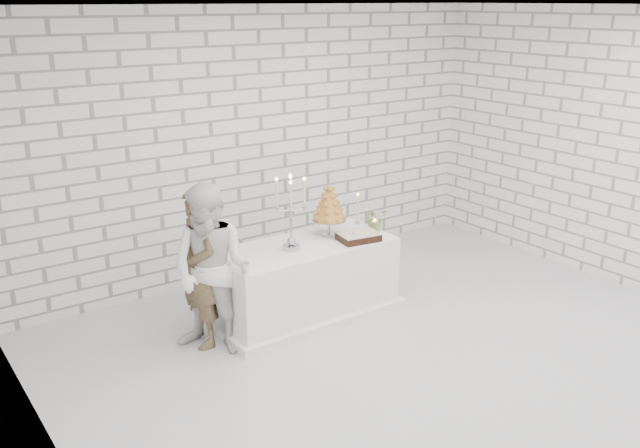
{
  "coord_description": "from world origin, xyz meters",
  "views": [
    {
      "loc": [
        -3.85,
        -4.05,
        3.05
      ],
      "look_at": [
        -0.35,
        0.88,
        1.05
      ],
      "focal_mm": 38.31,
      "sensor_mm": 36.0,
      "label": 1
    }
  ],
  "objects": [
    {
      "name": "extra_taper",
      "position": [
        0.51,
        1.39,
        0.91
      ],
      "size": [
        0.07,
        0.07,
        0.32
      ],
      "primitive_type": "cylinder",
      "rotation": [
        0.0,
        0.0,
        0.25
      ],
      "color": "beige",
      "rests_on": "cake_table"
    },
    {
      "name": "ground",
      "position": [
        0.0,
        0.0,
        0.0
      ],
      "size": [
        6.0,
        5.0,
        0.01
      ],
      "primitive_type": "cube",
      "color": "silver",
      "rests_on": "ground"
    },
    {
      "name": "wall_back",
      "position": [
        0.0,
        2.5,
        1.5
      ],
      "size": [
        6.0,
        0.01,
        3.0
      ],
      "primitive_type": "cube",
      "color": "white",
      "rests_on": "ground"
    },
    {
      "name": "candelabra",
      "position": [
        -0.5,
        1.14,
        1.12
      ],
      "size": [
        0.36,
        0.36,
        0.74
      ],
      "primitive_type": null,
      "rotation": [
        0.0,
        0.0,
        0.22
      ],
      "color": "#A1A1AC",
      "rests_on": "cake_table"
    },
    {
      "name": "wall_left",
      "position": [
        -3.0,
        0.0,
        1.5
      ],
      "size": [
        0.01,
        5.0,
        3.0
      ],
      "primitive_type": "cube",
      "color": "white",
      "rests_on": "ground"
    },
    {
      "name": "wall_right",
      "position": [
        3.0,
        0.0,
        1.5
      ],
      "size": [
        0.01,
        5.0,
        3.0
      ],
      "primitive_type": "cube",
      "color": "white",
      "rests_on": "ground"
    },
    {
      "name": "flowers",
      "position": [
        0.52,
        1.1,
        0.88
      ],
      "size": [
        0.27,
        0.24,
        0.27
      ],
      "primitive_type": "imported",
      "rotation": [
        0.0,
        0.0,
        -0.12
      ],
      "color": "#57753B",
      "rests_on": "cake_table"
    },
    {
      "name": "groom",
      "position": [
        -1.43,
        1.23,
        0.75
      ],
      "size": [
        0.36,
        0.55,
        1.49
      ],
      "primitive_type": "imported",
      "rotation": [
        0.0,
        0.0,
        -1.58
      ],
      "color": "#3C2E1C",
      "rests_on": "ground"
    },
    {
      "name": "ceiling",
      "position": [
        0.0,
        0.0,
        3.0
      ],
      "size": [
        6.0,
        5.0,
        0.01
      ],
      "primitive_type": "cube",
      "color": "white",
      "rests_on": "ground"
    },
    {
      "name": "bride",
      "position": [
        -1.4,
        1.04,
        0.78
      ],
      "size": [
        0.93,
        0.96,
        1.56
      ],
      "primitive_type": "imported",
      "rotation": [
        0.0,
        0.0,
        -0.92
      ],
      "color": "white",
      "rests_on": "ground"
    },
    {
      "name": "pillar_candle",
      "position": [
        0.49,
        1.08,
        0.81
      ],
      "size": [
        0.09,
        0.09,
        0.12
      ],
      "primitive_type": "cylinder",
      "rotation": [
        0.0,
        0.0,
        -0.21
      ],
      "color": "white",
      "rests_on": "cake_table"
    },
    {
      "name": "cake_table",
      "position": [
        -0.31,
        1.18,
        0.38
      ],
      "size": [
        1.8,
        0.8,
        0.75
      ],
      "primitive_type": "cube",
      "color": "white",
      "rests_on": "ground"
    },
    {
      "name": "croquembouche",
      "position": [
        0.04,
        1.27,
        1.02
      ],
      "size": [
        0.39,
        0.39,
        0.55
      ],
      "primitive_type": null,
      "rotation": [
        0.0,
        0.0,
        -0.09
      ],
      "color": "#AF7230",
      "rests_on": "cake_table"
    },
    {
      "name": "chocolate_cake",
      "position": [
        0.19,
        0.97,
        0.79
      ],
      "size": [
        0.43,
        0.34,
        0.08
      ],
      "primitive_type": "cube",
      "rotation": [
        0.0,
        0.0,
        -0.16
      ],
      "color": "black",
      "rests_on": "cake_table"
    }
  ]
}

